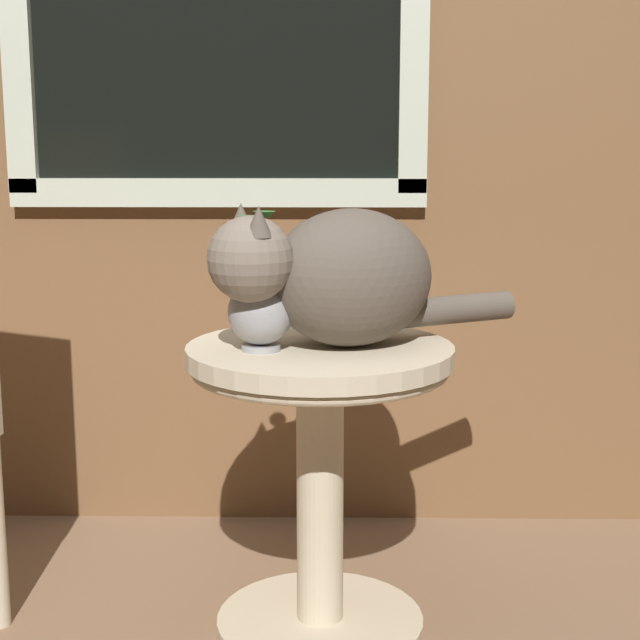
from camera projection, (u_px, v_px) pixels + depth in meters
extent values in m
cube|color=brown|center=(217.00, 11.00, 2.38)|extent=(4.00, 0.04, 2.60)
cube|color=beige|center=(218.00, 193.00, 2.42)|extent=(1.04, 0.03, 0.07)
cube|color=beige|center=(16.00, 23.00, 2.35)|extent=(0.07, 0.03, 0.82)
cube|color=beige|center=(415.00, 22.00, 2.34)|extent=(0.07, 0.03, 0.82)
cube|color=black|center=(215.00, 23.00, 2.36)|extent=(0.95, 0.01, 0.80)
cylinder|color=beige|center=(320.00, 623.00, 2.00)|extent=(0.42, 0.42, 0.03)
cylinder|color=beige|center=(320.00, 493.00, 1.95)|extent=(0.09, 0.09, 0.53)
cylinder|color=beige|center=(320.00, 354.00, 1.89)|extent=(0.52, 0.52, 0.03)
torus|color=beige|center=(320.00, 368.00, 1.90)|extent=(0.50, 0.50, 0.02)
ellipsoid|color=brown|center=(351.00, 278.00, 1.87)|extent=(0.41, 0.38, 0.27)
sphere|color=#76695D|center=(250.00, 259.00, 1.77)|extent=(0.16, 0.16, 0.16)
cone|color=brown|center=(241.00, 218.00, 1.80)|extent=(0.05, 0.05, 0.06)
cone|color=brown|center=(259.00, 221.00, 1.72)|extent=(0.05, 0.05, 0.06)
cylinder|color=brown|center=(448.00, 310.00, 1.98)|extent=(0.29, 0.18, 0.06)
cylinder|color=#99999E|center=(261.00, 347.00, 1.84)|extent=(0.07, 0.07, 0.01)
ellipsoid|color=#99999E|center=(261.00, 312.00, 1.83)|extent=(0.12, 0.12, 0.12)
cylinder|color=#99999E|center=(260.00, 276.00, 1.82)|extent=(0.07, 0.07, 0.04)
torus|color=#99999E|center=(260.00, 264.00, 1.81)|extent=(0.09, 0.09, 0.02)
cylinder|color=#387533|center=(255.00, 243.00, 1.79)|extent=(0.02, 0.03, 0.09)
cone|color=#387533|center=(249.00, 221.00, 1.77)|extent=(0.04, 0.04, 0.02)
cylinder|color=#387533|center=(262.00, 240.00, 1.82)|extent=(0.01, 0.03, 0.09)
cone|color=#387533|center=(264.00, 216.00, 1.82)|extent=(0.04, 0.04, 0.02)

